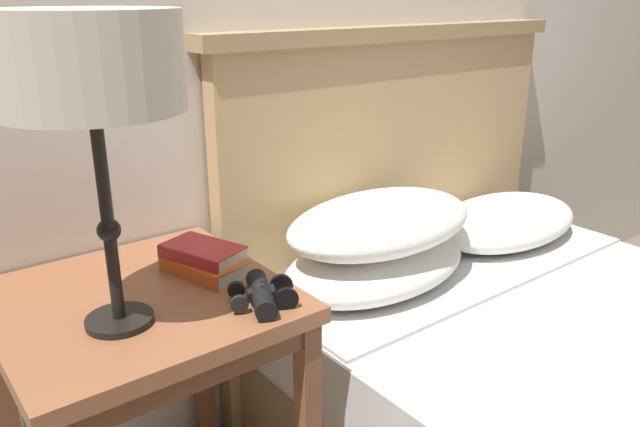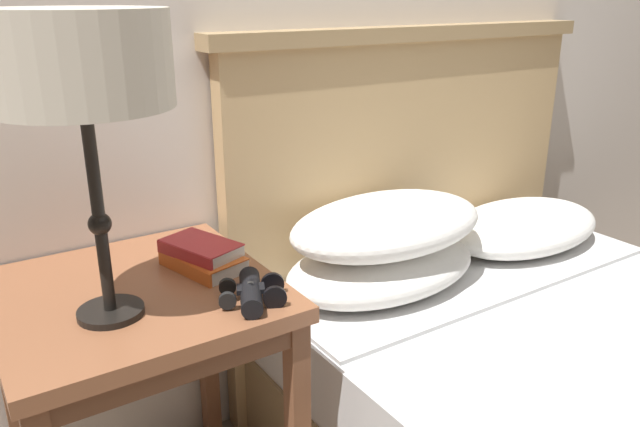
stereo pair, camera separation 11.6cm
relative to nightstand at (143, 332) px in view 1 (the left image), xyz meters
The scene contains 6 objects.
nightstand is the anchor object (origin of this frame).
bed 1.15m from the nightstand, 27.61° to the right, with size 1.40×1.82×1.18m.
table_lamp 0.59m from the nightstand, 129.23° to the right, with size 0.32×0.32×0.58m.
book_on_nightstand 0.20m from the nightstand, ahead, with size 0.16×0.22×0.04m.
book_stacked_on_top 0.22m from the nightstand, ahead, with size 0.16×0.21×0.03m.
binoculars_pair 0.29m from the nightstand, 46.22° to the right, with size 0.16×0.16×0.05m.
Camera 1 is at (-0.99, -0.48, 1.28)m, focal length 35.00 mm.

